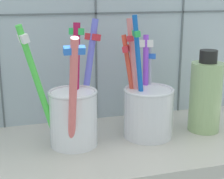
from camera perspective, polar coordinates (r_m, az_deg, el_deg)
counter_slab at (r=55.27cm, az=0.28°, el=-9.37°), size 64.00×22.00×2.00cm
tile_wall_back at (r=61.72cm, az=-2.88°, el=13.89°), size 64.00×2.20×45.00cm
toothbrush_cup_left at (r=52.63cm, az=-6.24°, el=-3.58°), size 12.75×13.83×18.23cm
toothbrush_cup_right at (r=56.00cm, az=5.66°, el=-2.90°), size 7.96×9.73×18.95cm
soap_bottle at (r=59.49cm, az=14.71°, el=-0.87°), size 5.10×5.10×13.30cm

